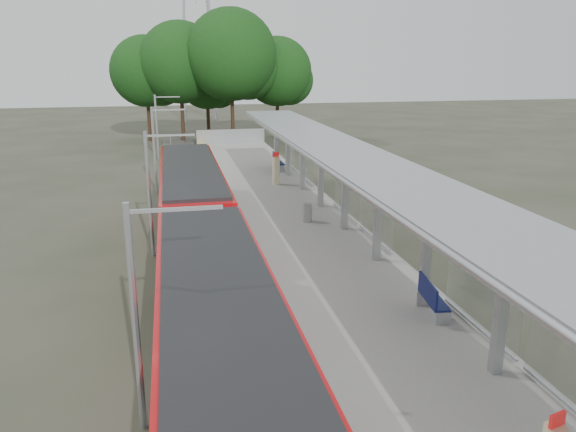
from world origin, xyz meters
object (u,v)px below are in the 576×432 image
at_px(train, 201,249).
at_px(bench_mid, 431,297).
at_px(bench_far, 277,161).
at_px(litter_bin, 308,213).
at_px(info_pillar_far, 276,170).

distance_m(train, bench_mid, 7.70).
xyz_separation_m(bench_far, litter_bin, (-0.96, -12.31, -0.19)).
xyz_separation_m(train, bench_far, (6.15, 18.23, -0.44)).
bearing_deg(litter_bin, bench_mid, -83.53).
relative_size(bench_mid, litter_bin, 1.94).
height_order(train, bench_mid, train).
height_order(bench_far, litter_bin, bench_far).
relative_size(train, bench_far, 16.15).
distance_m(bench_mid, litter_bin, 10.32).
height_order(train, bench_far, train).
xyz_separation_m(info_pillar_far, litter_bin, (-0.06, -8.06, -0.41)).
distance_m(train, bench_far, 19.24).
relative_size(bench_mid, bench_far, 0.97).
height_order(bench_mid, litter_bin, bench_mid).
bearing_deg(info_pillar_far, bench_far, 57.62).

